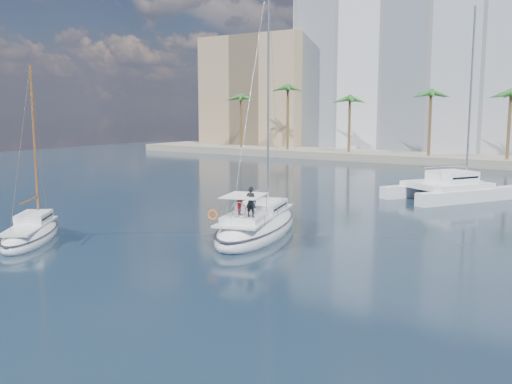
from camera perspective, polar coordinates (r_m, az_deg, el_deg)
The scene contains 10 objects.
ground at distance 35.41m, azimuth -3.07°, elevation -4.91°, with size 160.00×160.00×0.00m, color black.
quay at distance 91.27m, azimuth 20.55°, elevation 3.07°, with size 120.00×14.00×1.20m, color gray.
building_modern at distance 105.92m, azimuth 16.02°, elevation 11.19°, with size 42.00×16.00×28.00m, color white.
building_tan_left at distance 115.17m, azimuth 0.76°, elevation 9.75°, with size 22.00×14.00×22.00m, color tan.
palm_left at distance 100.74m, azimuth 0.86°, elevation 9.55°, with size 3.60×3.60×12.30m.
palm_centre at distance 87.10m, azimuth 20.26°, elevation 9.24°, with size 3.60×3.60×12.30m.
main_sloop at distance 37.24m, azimuth 0.12°, elevation -3.39°, with size 7.05×12.64×17.88m.
small_sloop at distance 38.01m, azimuth -21.58°, elevation -3.93°, with size 6.82×7.86×11.45m.
catamaran at distance 54.80m, azimuth 18.86°, elevation 0.57°, with size 10.97×13.10×17.15m.
seagull at distance 40.56m, azimuth -2.54°, elevation -2.44°, with size 0.93×0.40×0.17m.
Camera 1 is at (20.68, -27.58, 8.09)m, focal length 40.00 mm.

